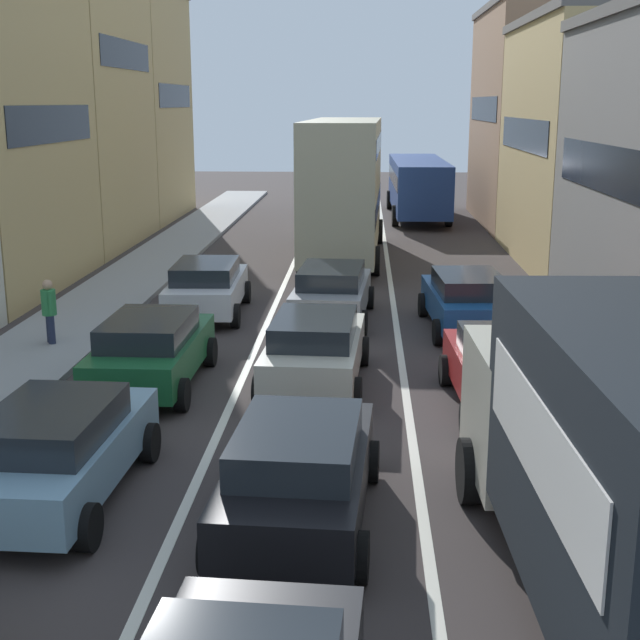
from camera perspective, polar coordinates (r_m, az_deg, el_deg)
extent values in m
cube|color=#959595|center=(26.06, -13.97, 1.15)|extent=(2.60, 64.00, 0.14)
cube|color=silver|center=(25.09, -2.96, 0.91)|extent=(0.16, 60.00, 0.01)
cube|color=silver|center=(24.98, 4.82, 0.82)|extent=(0.16, 60.00, 0.01)
cube|color=black|center=(27.92, -16.98, 12.09)|extent=(0.02, 7.04, 1.10)
cube|color=tan|center=(37.40, -17.81, 15.05)|extent=(7.00, 8.70, 13.58)
cube|color=black|center=(36.37, -12.47, 16.50)|extent=(0.02, 7.04, 1.10)
cube|color=tan|center=(45.75, -13.78, 13.28)|extent=(7.00, 8.70, 10.86)
cube|color=black|center=(44.89, -9.38, 14.18)|extent=(0.02, 7.04, 1.10)
cube|color=#9E7556|center=(43.77, 15.21, 12.47)|extent=(7.00, 10.90, 9.77)
cube|color=black|center=(43.18, 10.57, 13.35)|extent=(0.02, 8.80, 1.10)
cube|color=#66605B|center=(43.97, 15.65, 19.03)|extent=(7.20, 10.90, 0.30)
cube|color=tan|center=(33.12, 19.12, 10.60)|extent=(7.00, 10.90, 8.30)
cube|color=black|center=(32.32, 13.06, 11.67)|extent=(0.02, 8.80, 1.10)
cube|color=#66605B|center=(33.20, 19.74, 18.01)|extent=(7.20, 10.90, 0.30)
cube|color=black|center=(21.60, 18.05, 9.32)|extent=(0.02, 8.80, 1.10)
cube|color=#B7B29E|center=(12.87, 15.27, -5.74)|extent=(2.48, 2.48, 1.90)
cube|color=black|center=(13.87, 14.16, -2.59)|extent=(2.02, 0.10, 0.70)
cube|color=white|center=(8.81, 13.92, -7.77)|extent=(0.18, 4.48, 0.90)
cylinder|color=black|center=(13.05, 9.73, -9.64)|extent=(0.33, 0.97, 0.96)
cylinder|color=black|center=(13.63, 19.89, -9.27)|extent=(0.33, 0.97, 0.96)
cube|color=black|center=(12.21, -1.33, -10.17)|extent=(2.04, 4.39, 0.70)
cube|color=#1E2328|center=(11.81, -1.48, -8.08)|extent=(1.72, 2.49, 0.52)
cylinder|color=black|center=(13.81, -4.37, -8.84)|extent=(0.26, 0.65, 0.64)
cylinder|color=black|center=(13.61, 3.37, -9.16)|extent=(0.26, 0.65, 0.64)
cylinder|color=black|center=(11.23, -7.14, -14.56)|extent=(0.26, 0.65, 0.64)
cylinder|color=black|center=(10.99, 2.59, -15.14)|extent=(0.26, 0.65, 0.64)
cube|color=#759EB7|center=(13.44, -16.62, -8.45)|extent=(1.95, 4.36, 0.70)
cube|color=#1E2328|center=(13.07, -17.10, -6.50)|extent=(1.67, 2.46, 0.52)
cylinder|color=black|center=(15.16, -17.80, -7.37)|extent=(0.24, 0.65, 0.64)
cylinder|color=black|center=(14.57, -11.03, -7.82)|extent=(0.24, 0.65, 0.64)
cylinder|color=black|center=(12.03, -14.87, -12.90)|extent=(0.24, 0.65, 0.64)
cube|color=beige|center=(17.96, -0.31, -2.17)|extent=(2.01, 4.38, 0.70)
cube|color=#1E2328|center=(17.62, -0.38, -0.60)|extent=(1.70, 2.48, 0.52)
cylinder|color=black|center=(19.57, -2.54, -1.89)|extent=(0.25, 0.65, 0.64)
cylinder|color=black|center=(19.40, 2.85, -2.04)|extent=(0.25, 0.65, 0.64)
cylinder|color=black|center=(16.81, -3.96, -4.60)|extent=(0.25, 0.65, 0.64)
cylinder|color=black|center=(16.61, 2.33, -4.81)|extent=(0.25, 0.65, 0.64)
cube|color=#19592D|center=(18.21, -10.86, -2.21)|extent=(1.84, 4.32, 0.70)
cube|color=#1E2328|center=(17.87, -11.10, -0.66)|extent=(1.61, 2.42, 0.52)
cylinder|color=black|center=(19.89, -12.37, -1.95)|extent=(0.23, 0.64, 0.64)
cylinder|color=black|center=(19.48, -7.15, -2.07)|extent=(0.23, 0.64, 0.64)
cylinder|color=black|center=(17.23, -14.97, -4.59)|extent=(0.23, 0.64, 0.64)
cylinder|color=black|center=(16.74, -8.96, -4.82)|extent=(0.23, 0.64, 0.64)
cube|color=gray|center=(23.30, 0.79, 1.59)|extent=(2.08, 4.41, 0.70)
cube|color=#1E2328|center=(22.99, 0.75, 2.85)|extent=(1.74, 2.51, 0.52)
cylinder|color=black|center=(24.90, -0.97, 1.57)|extent=(0.26, 0.65, 0.64)
cylinder|color=black|center=(24.73, 3.26, 1.47)|extent=(0.26, 0.65, 0.64)
cylinder|color=black|center=(22.08, -1.97, -0.04)|extent=(0.26, 0.65, 0.64)
cylinder|color=black|center=(21.89, 2.80, -0.18)|extent=(0.26, 0.65, 0.64)
cube|color=silver|center=(24.13, -7.34, 1.91)|extent=(1.95, 4.36, 0.70)
cube|color=#1E2328|center=(23.83, -7.45, 3.13)|extent=(1.67, 2.46, 0.52)
cylinder|color=black|center=(25.76, -8.89, 1.83)|extent=(0.24, 0.65, 0.64)
cylinder|color=black|center=(25.51, -4.81, 1.83)|extent=(0.24, 0.65, 0.64)
cylinder|color=black|center=(22.95, -10.10, 0.29)|extent=(0.24, 0.65, 0.64)
cylinder|color=black|center=(22.68, -5.53, 0.27)|extent=(0.24, 0.65, 0.64)
cube|color=#A51E1E|center=(16.88, 11.96, -3.55)|extent=(1.98, 4.37, 0.70)
cube|color=#1E2328|center=(16.53, 12.19, -1.91)|extent=(1.68, 2.47, 0.52)
cylinder|color=black|center=(18.20, 8.16, -3.25)|extent=(0.25, 0.65, 0.64)
cylinder|color=black|center=(18.54, 13.82, -3.20)|extent=(0.25, 0.65, 0.64)
cylinder|color=black|center=(15.46, 9.58, -6.45)|extent=(0.25, 0.65, 0.64)
cylinder|color=black|center=(15.86, 16.20, -6.30)|extent=(0.25, 0.65, 0.64)
cube|color=#194C8C|center=(22.63, 9.51, 1.02)|extent=(2.05, 4.40, 0.70)
cube|color=#1E2328|center=(22.32, 9.66, 2.31)|extent=(1.73, 2.50, 0.52)
cylinder|color=black|center=(23.97, 6.72, 0.99)|extent=(0.26, 0.65, 0.64)
cylinder|color=black|center=(24.27, 11.03, 0.99)|extent=(0.26, 0.65, 0.64)
cylinder|color=black|center=(21.16, 7.70, -0.79)|extent=(0.26, 0.65, 0.64)
cylinder|color=black|center=(21.50, 12.56, -0.76)|extent=(0.26, 0.65, 0.64)
cube|color=#BFB793|center=(32.51, 1.55, 6.96)|extent=(2.84, 10.58, 2.40)
cube|color=black|center=(32.47, 1.56, 7.59)|extent=(2.85, 9.95, 0.70)
cube|color=#BFB793|center=(32.31, 1.58, 10.97)|extent=(2.84, 10.58, 2.16)
cube|color=black|center=(32.30, 1.58, 11.40)|extent=(2.85, 9.95, 0.64)
cylinder|color=black|center=(36.49, -0.09, 5.83)|extent=(0.33, 1.01, 1.00)
cylinder|color=black|center=(36.37, 3.86, 5.77)|extent=(0.33, 1.01, 1.00)
cylinder|color=black|center=(29.68, -1.22, 3.94)|extent=(0.33, 1.01, 1.00)
cylinder|color=black|center=(29.53, 3.62, 3.87)|extent=(0.33, 1.01, 1.00)
cube|color=navy|center=(44.62, 6.39, 8.78)|extent=(2.62, 10.53, 2.40)
cube|color=black|center=(44.59, 6.40, 9.24)|extent=(2.64, 9.90, 0.70)
cylinder|color=black|center=(48.43, 4.55, 7.80)|extent=(0.31, 1.00, 1.00)
cylinder|color=black|center=(48.59, 7.52, 7.75)|extent=(0.31, 1.00, 1.00)
cylinder|color=black|center=(41.55, 4.92, 6.78)|extent=(0.31, 1.00, 1.00)
cylinder|color=black|center=(41.74, 8.37, 6.71)|extent=(0.31, 1.00, 1.00)
cylinder|color=#262D47|center=(21.70, -17.15, -0.68)|extent=(0.16, 0.16, 0.82)
cylinder|color=#262D47|center=(21.53, -17.05, -0.78)|extent=(0.16, 0.16, 0.82)
cylinder|color=#338C4C|center=(21.45, -17.23, 1.10)|extent=(0.34, 0.34, 0.60)
sphere|color=tan|center=(21.37, -17.31, 2.20)|extent=(0.24, 0.24, 0.24)
cylinder|color=#338C4C|center=(21.65, -17.36, 1.29)|extent=(0.10, 0.10, 0.55)
cylinder|color=#338C4C|center=(21.23, -17.11, 1.07)|extent=(0.10, 0.10, 0.55)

